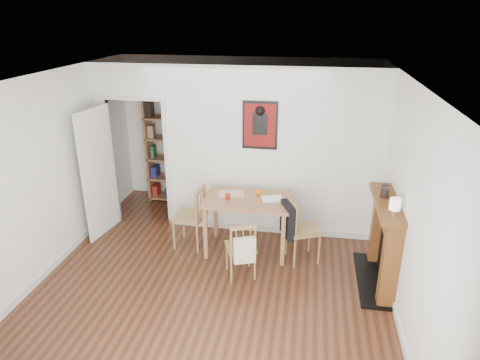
% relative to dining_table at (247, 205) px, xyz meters
% --- Properties ---
extents(ground, '(5.20, 5.20, 0.00)m').
position_rel_dining_table_xyz_m(ground, '(-0.31, -0.74, -0.73)').
color(ground, '#502C19').
rests_on(ground, ground).
extents(room_shell, '(5.20, 5.20, 5.20)m').
position_rel_dining_table_xyz_m(room_shell, '(-0.21, 0.60, 0.56)').
color(room_shell, white).
rests_on(room_shell, ground).
extents(dining_table, '(1.22, 0.78, 0.83)m').
position_rel_dining_table_xyz_m(dining_table, '(0.00, 0.00, 0.00)').
color(dining_table, '#996A47').
rests_on(dining_table, ground).
extents(chair_left, '(0.52, 0.52, 0.95)m').
position_rel_dining_table_xyz_m(chair_left, '(-0.87, -0.01, -0.26)').
color(chair_left, olive).
rests_on(chair_left, ground).
extents(chair_right, '(0.65, 0.61, 0.93)m').
position_rel_dining_table_xyz_m(chair_right, '(0.79, -0.14, -0.25)').
color(chair_right, olive).
rests_on(chair_right, ground).
extents(chair_front, '(0.53, 0.56, 0.81)m').
position_rel_dining_table_xyz_m(chair_front, '(0.02, -0.66, -0.32)').
color(chair_front, olive).
rests_on(chair_front, ground).
extents(bookshelf, '(0.84, 0.34, 2.00)m').
position_rel_dining_table_xyz_m(bookshelf, '(-1.66, 1.59, 0.25)').
color(bookshelf, '#996A47').
rests_on(bookshelf, ground).
extents(fireplace, '(0.45, 1.25, 1.16)m').
position_rel_dining_table_xyz_m(fireplace, '(1.85, -0.49, -0.12)').
color(fireplace, brown).
rests_on(fireplace, ground).
extents(red_glass, '(0.07, 0.07, 0.09)m').
position_rel_dining_table_xyz_m(red_glass, '(-0.27, -0.08, 0.14)').
color(red_glass, maroon).
rests_on(red_glass, dining_table).
extents(orange_fruit, '(0.09, 0.09, 0.09)m').
position_rel_dining_table_xyz_m(orange_fruit, '(0.14, 0.14, 0.14)').
color(orange_fruit, '#D85F0B').
rests_on(orange_fruit, dining_table).
extents(placemat, '(0.42, 0.36, 0.00)m').
position_rel_dining_table_xyz_m(placemat, '(-0.26, 0.12, 0.10)').
color(placemat, beige).
rests_on(placemat, dining_table).
extents(notebook, '(0.34, 0.29, 0.01)m').
position_rel_dining_table_xyz_m(notebook, '(0.35, 0.03, 0.11)').
color(notebook, white).
rests_on(notebook, dining_table).
extents(mantel_lamp, '(0.13, 0.13, 0.20)m').
position_rel_dining_table_xyz_m(mantel_lamp, '(1.81, -0.89, 0.55)').
color(mantel_lamp, silver).
rests_on(mantel_lamp, fireplace).
extents(ceramic_jar_a, '(0.10, 0.10, 0.13)m').
position_rel_dining_table_xyz_m(ceramic_jar_a, '(1.78, -0.39, 0.49)').
color(ceramic_jar_a, black).
rests_on(ceramic_jar_a, fireplace).
extents(ceramic_jar_b, '(0.08, 0.08, 0.10)m').
position_rel_dining_table_xyz_m(ceramic_jar_b, '(1.80, -0.20, 0.48)').
color(ceramic_jar_b, black).
rests_on(ceramic_jar_b, fireplace).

